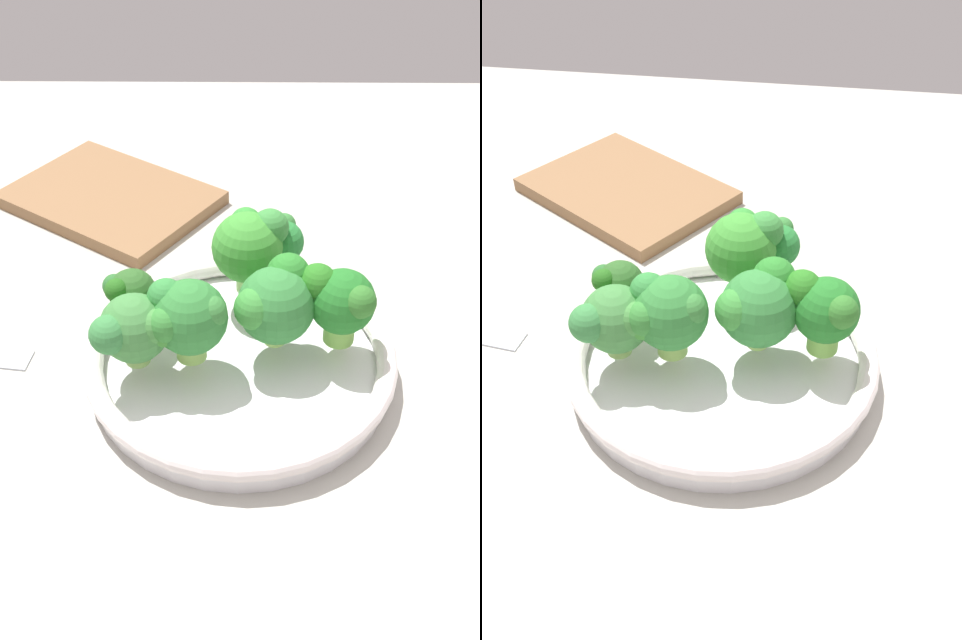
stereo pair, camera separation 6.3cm
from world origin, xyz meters
The scene contains 10 objects.
ground_plane centered at (0.00, 0.00, -1.25)cm, with size 130.00×130.00×2.50cm, color #B3B2A8.
bowl centered at (-1.33, -0.51, 1.68)cm, with size 27.66×27.66×3.28cm.
broccoli_floret_0 centered at (-9.80, -1.50, 7.68)cm, with size 6.69×5.72×7.42cm.
broccoli_floret_1 centered at (8.25, -2.84, 7.02)cm, with size 4.76×4.29×6.19cm.
broccoli_floret_2 centered at (-4.20, -1.30, 7.61)cm, with size 6.97×7.24×7.73cm.
broccoli_floret_3 centered at (3.00, 0.88, 7.77)cm, with size 6.74×6.43×7.59cm.
broccoli_floret_4 centered at (-5.20, -10.84, 7.19)cm, with size 4.23×4.56×6.32cm.
broccoli_floret_5 centered at (7.15, 1.72, 7.13)cm, with size 7.54×6.32×6.62cm.
broccoli_floret_6 centered at (-2.13, -8.83, 8.32)cm, with size 7.10×6.97×8.27cm.
cutting_board centered at (14.34, -28.95, 0.80)cm, with size 22.72×16.54×1.60cm, color olive.
Camera 1 is at (-1.83, 47.70, 47.58)cm, focal length 41.93 mm.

